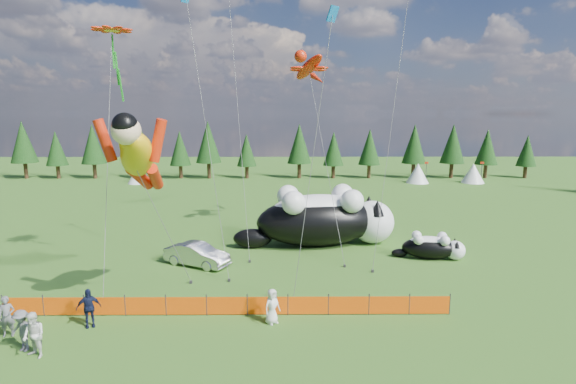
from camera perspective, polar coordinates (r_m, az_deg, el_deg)
The scene contains 17 objects.
ground at distance 25.90m, azimuth -6.88°, elevation -12.44°, with size 160.00×160.00×0.00m, color #12390A.
safety_fence at distance 22.97m, azimuth -7.75°, elevation -14.11°, with size 22.06×0.06×1.10m.
tree_line at distance 69.11m, azimuth -2.82°, elevation 5.05°, with size 90.00×4.00×8.00m, color black, non-canonical shape.
festival_tents at distance 64.87m, azimuth 6.78°, elevation 2.37°, with size 50.00×3.20×2.80m, color white, non-canonical shape.
cat_large at distance 33.94m, azimuth 4.66°, elevation -3.26°, with size 12.27×5.52×4.44m.
cat_small at distance 32.51m, azimuth 17.88°, elevation -6.61°, with size 4.90×2.32×1.78m.
car at distance 30.23m, azimuth -11.45°, elevation -7.79°, with size 1.55×4.45×1.46m, color #BCBCC2.
spectator_a at distance 24.18m, azimuth -32.11°, elevation -13.24°, with size 0.68×0.45×1.86m, color #5D5D62.
spectator_b at distance 21.68m, azimuth -29.58°, elevation -15.56°, with size 0.93×0.55×1.92m, color silver.
spectator_c at distance 23.42m, azimuth -24.00°, elevation -13.29°, with size 1.09×0.56×1.86m, color #121833.
spectator_d at distance 22.50m, azimuth -30.71°, elevation -14.89°, with size 1.16×0.60×1.80m, color #5D5D62.
spectator_e at distance 21.87m, azimuth -2.03°, elevation -14.31°, with size 0.83×0.54×1.70m, color silver.
superhero_kite at distance 23.09m, azimuth -18.61°, elevation 4.37°, with size 6.14×6.49×10.52m.
gecko_kite at distance 37.69m, azimuth 2.65°, elevation 15.51°, with size 5.32×13.23×16.58m.
flower_kite at distance 29.51m, azimuth -21.46°, elevation 18.28°, with size 2.85×7.99×15.90m.
diamond_kite_a at distance 31.71m, azimuth -12.63°, elevation 21.93°, with size 3.50×5.83×18.45m.
diamond_kite_c at distance 22.85m, azimuth 5.44°, elevation 19.93°, with size 2.40×0.88×15.24m.
Camera 1 is at (2.84, -23.80, 9.81)m, focal length 28.00 mm.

